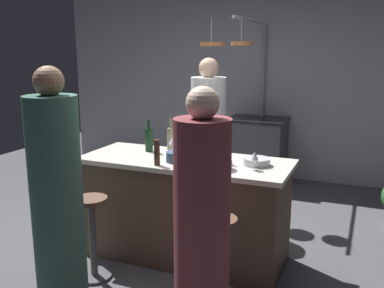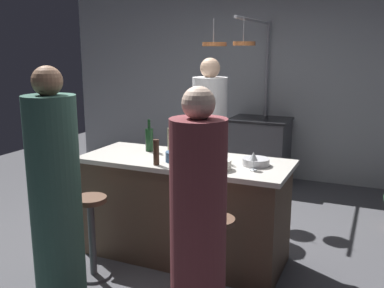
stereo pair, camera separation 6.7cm
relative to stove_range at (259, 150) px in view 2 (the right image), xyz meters
name	(u,v)px [view 2 (the right image)]	position (x,y,z in m)	size (l,w,h in m)	color
ground_plane	(185,256)	(0.00, -2.45, -0.45)	(9.00, 9.00, 0.00)	#4C4C51
back_wall	(269,86)	(0.00, 0.40, 0.85)	(6.40, 0.16, 2.60)	#9EA3A8
kitchen_island	(185,208)	(0.00, -2.45, 0.01)	(1.80, 0.72, 0.90)	brown
stove_range	(259,150)	(0.00, 0.00, 0.00)	(0.80, 0.64, 0.89)	#47474C
chef	(209,146)	(-0.15, -1.50, 0.36)	(0.37, 0.37, 1.73)	white
bar_stool_right	(216,259)	(0.52, -3.07, -0.07)	(0.28, 0.28, 0.68)	#4C4C51
guest_right	(198,230)	(0.55, -3.45, 0.30)	(0.34, 0.34, 1.62)	brown
bar_stool_left	(92,233)	(-0.54, -3.07, -0.07)	(0.28, 0.28, 0.68)	#4C4C51
guest_left	(56,198)	(-0.55, -3.44, 0.35)	(0.36, 0.36, 1.71)	#33594C
overhead_pot_rack	(246,63)	(-0.07, -0.49, 1.20)	(0.61, 1.45, 2.17)	gray
pepper_mill	(156,152)	(-0.13, -2.72, 0.56)	(0.05, 0.05, 0.21)	#382319
wine_bottle_dark	(217,148)	(0.29, -2.43, 0.57)	(0.07, 0.07, 0.30)	black
wine_bottle_white	(171,138)	(-0.26, -2.19, 0.56)	(0.07, 0.07, 0.29)	gray
wine_bottle_red	(149,139)	(-0.42, -2.32, 0.57)	(0.07, 0.07, 0.29)	#143319
wine_glass_near_left_guest	(253,157)	(0.63, -2.56, 0.56)	(0.07, 0.07, 0.15)	silver
wine_glass_by_chef	(173,141)	(-0.20, -2.29, 0.56)	(0.07, 0.07, 0.15)	silver
mixing_bowl_steel	(256,162)	(0.61, -2.41, 0.48)	(0.22, 0.22, 0.06)	#B7B7BC
mixing_bowl_blue	(175,157)	(-0.03, -2.56, 0.50)	(0.16, 0.16, 0.08)	#334C6B
mixing_bowl_ceramic	(218,164)	(0.37, -2.64, 0.49)	(0.21, 0.21, 0.08)	silver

